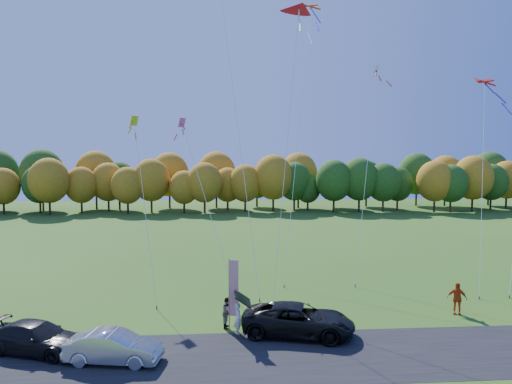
{
  "coord_description": "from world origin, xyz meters",
  "views": [
    {
      "loc": [
        -2.22,
        -24.6,
        9.17
      ],
      "look_at": [
        0.0,
        6.0,
        7.0
      ],
      "focal_mm": 32.0,
      "sensor_mm": 36.0,
      "label": 1
    }
  ],
  "objects": [
    {
      "name": "kite_delta_red",
      "position": [
        2.2,
        6.34,
        10.77
      ],
      "size": [
        4.3,
        9.43,
        22.14
      ],
      "color": "#4C3F33",
      "rests_on": "ground"
    },
    {
      "name": "feather_flag",
      "position": [
        -1.73,
        -0.91,
        2.44
      ],
      "size": [
        0.52,
        0.15,
        4.0
      ],
      "color": "#999999",
      "rests_on": "ground"
    },
    {
      "name": "kite_parafoil_orange",
      "position": [
        4.23,
        13.76,
        12.14
      ],
      "size": [
        6.21,
        13.43,
        24.69
      ],
      "color": "#4C3F33",
      "rests_on": "ground"
    },
    {
      "name": "kite_diamond_pink",
      "position": [
        -3.51,
        9.17,
        6.18
      ],
      "size": [
        4.65,
        7.48,
        12.91
      ],
      "color": "#4C3F33",
      "rests_on": "ground"
    },
    {
      "name": "ground",
      "position": [
        0.0,
        0.0,
        0.0
      ],
      "size": [
        160.0,
        160.0,
        0.0
      ],
      "primitive_type": "plane",
      "color": "#265015"
    },
    {
      "name": "kite_parafoil_rainbow",
      "position": [
        16.62,
        7.22,
        7.85
      ],
      "size": [
        5.81,
        7.66,
        15.99
      ],
      "color": "#4C3F33",
      "rests_on": "ground"
    },
    {
      "name": "silver_sedan",
      "position": [
        -7.19,
        -4.12,
        0.71
      ],
      "size": [
        4.52,
        2.19,
        1.43
      ],
      "primitive_type": "imported",
      "rotation": [
        0.0,
        0.0,
        1.41
      ],
      "color": "#B9B8BE",
      "rests_on": "ground"
    },
    {
      "name": "asphalt_strip",
      "position": [
        0.0,
        -4.0,
        0.01
      ],
      "size": [
        90.0,
        6.0,
        0.01
      ],
      "primitive_type": "cube",
      "color": "black",
      "rests_on": "ground"
    },
    {
      "name": "person_east",
      "position": [
        11.63,
        1.03,
        0.95
      ],
      "size": [
        1.2,
        0.93,
        1.89
      ],
      "primitive_type": "imported",
      "rotation": [
        0.0,
        0.0,
        -0.48
      ],
      "color": "#BF4111",
      "rests_on": "ground"
    },
    {
      "name": "person_tailgate_b",
      "position": [
        -1.99,
        -0.16,
        0.83
      ],
      "size": [
        0.73,
        0.88,
        1.67
      ],
      "primitive_type": "imported",
      "rotation": [
        0.0,
        0.0,
        1.44
      ],
      "color": "gray",
      "rests_on": "ground"
    },
    {
      "name": "tree_line",
      "position": [
        0.0,
        55.0,
        0.0
      ],
      "size": [
        116.0,
        12.0,
        10.0
      ],
      "primitive_type": null,
      "color": "#1E4711",
      "rests_on": "ground"
    },
    {
      "name": "person_tailgate_a",
      "position": [
        -1.46,
        -1.09,
        0.82
      ],
      "size": [
        0.53,
        0.67,
        1.63
      ],
      "primitive_type": "imported",
      "rotation": [
        0.0,
        0.0,
        1.83
      ],
      "color": "silver",
      "rests_on": "ground"
    },
    {
      "name": "kite_delta_blue",
      "position": [
        -1.65,
        9.72,
        16.07
      ],
      "size": [
        5.17,
        12.06,
        33.04
      ],
      "color": "#4C3F33",
      "rests_on": "ground"
    },
    {
      "name": "kite_diamond_white",
      "position": [
        8.91,
        10.04,
        8.46
      ],
      "size": [
        3.88,
        6.46,
        17.33
      ],
      "color": "#4C3F33",
      "rests_on": "ground"
    },
    {
      "name": "kite_diamond_yellow",
      "position": [
        -7.59,
        6.79,
        6.17
      ],
      "size": [
        3.13,
        7.69,
        12.83
      ],
      "color": "#4C3F33",
      "rests_on": "ground"
    },
    {
      "name": "dark_truck_a",
      "position": [
        -11.1,
        -2.77,
        0.72
      ],
      "size": [
        5.35,
        3.51,
        1.44
      ],
      "primitive_type": "imported",
      "rotation": [
        0.0,
        0.0,
        1.24
      ],
      "color": "black",
      "rests_on": "ground"
    },
    {
      "name": "black_suv",
      "position": [
        1.68,
        -1.52,
        0.81
      ],
      "size": [
        6.34,
        4.08,
        1.63
      ],
      "primitive_type": "imported",
      "rotation": [
        0.0,
        0.0,
        1.32
      ],
      "color": "black",
      "rests_on": "ground"
    }
  ]
}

